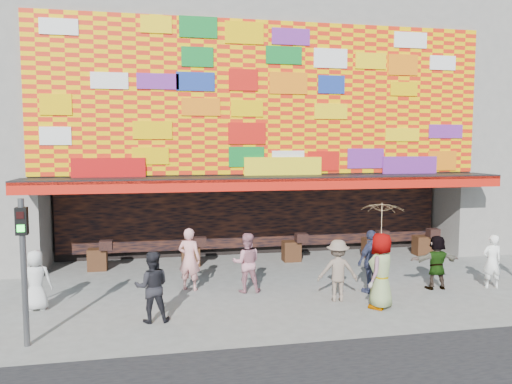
% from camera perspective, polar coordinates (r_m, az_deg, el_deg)
% --- Properties ---
extents(ground, '(90.00, 90.00, 0.00)m').
position_cam_1_polar(ground, '(13.12, 5.18, -12.59)').
color(ground, slate).
rests_on(ground, ground).
extents(shop_building, '(15.20, 9.40, 10.00)m').
position_cam_1_polar(shop_building, '(20.48, -1.26, 8.73)').
color(shop_building, gray).
rests_on(shop_building, ground).
extents(signal_left, '(0.22, 0.20, 3.00)m').
position_cam_1_polar(signal_left, '(11.00, -25.06, -6.58)').
color(signal_left, '#59595B').
rests_on(signal_left, ground).
extents(ped_a, '(0.73, 0.48, 1.49)m').
position_cam_1_polar(ped_a, '(13.52, -23.84, -9.20)').
color(ped_a, silver).
rests_on(ped_a, ground).
extents(ped_b, '(0.76, 0.65, 1.75)m').
position_cam_1_polar(ped_b, '(14.13, -7.63, -7.61)').
color(ped_b, pink).
rests_on(ped_b, ground).
extents(ped_c, '(0.80, 0.63, 1.64)m').
position_cam_1_polar(ped_c, '(11.84, -11.81, -10.54)').
color(ped_c, black).
rests_on(ped_c, ground).
extents(ped_d, '(1.13, 0.78, 1.61)m').
position_cam_1_polar(ped_d, '(13.25, 9.32, -8.85)').
color(ped_d, '#7C695A').
rests_on(ped_d, ground).
extents(ped_e, '(1.10, 0.80, 1.73)m').
position_cam_1_polar(ped_e, '(14.16, 13.08, -7.72)').
color(ped_e, '#323758').
rests_on(ped_e, ground).
extents(ped_f, '(1.44, 0.53, 1.53)m').
position_cam_1_polar(ped_f, '(15.04, 19.94, -7.54)').
color(ped_f, gray).
rests_on(ped_f, ground).
extents(ped_g, '(1.08, 1.07, 1.88)m').
position_cam_1_polar(ped_g, '(12.88, 14.11, -8.71)').
color(ped_g, gray).
rests_on(ped_g, ground).
extents(ped_h, '(0.60, 0.44, 1.53)m').
position_cam_1_polar(ped_h, '(15.72, 25.37, -7.17)').
color(ped_h, white).
rests_on(ped_h, ground).
extents(ped_i, '(0.86, 0.71, 1.64)m').
position_cam_1_polar(ped_i, '(13.85, -1.09, -8.07)').
color(ped_i, '#BD7A88').
rests_on(ped_i, ground).
extents(parasol, '(1.23, 1.25, 1.90)m').
position_cam_1_polar(parasol, '(12.64, 14.24, -3.29)').
color(parasol, '#FBD29E').
rests_on(parasol, ground).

